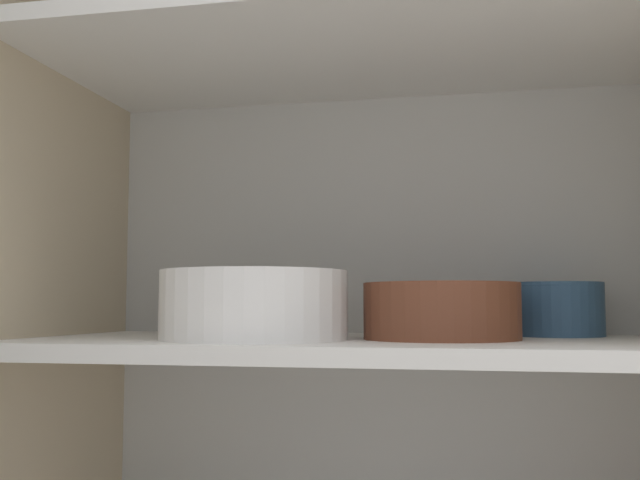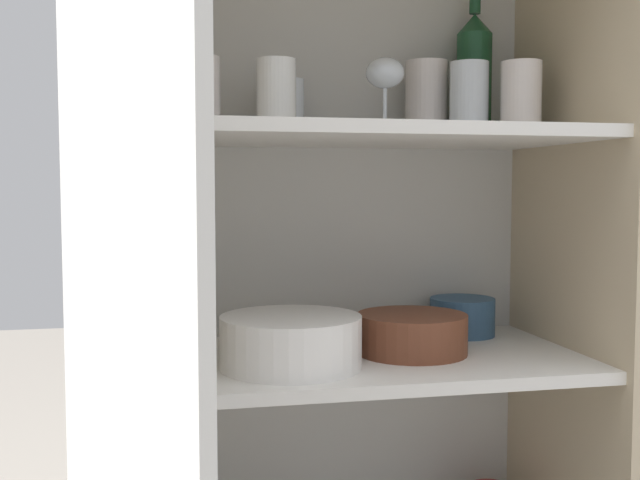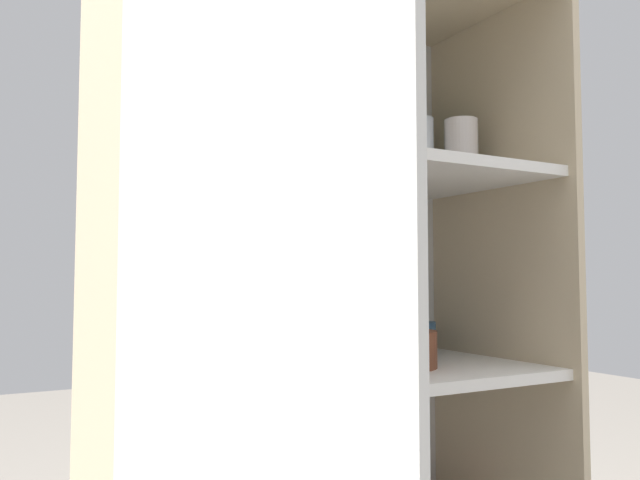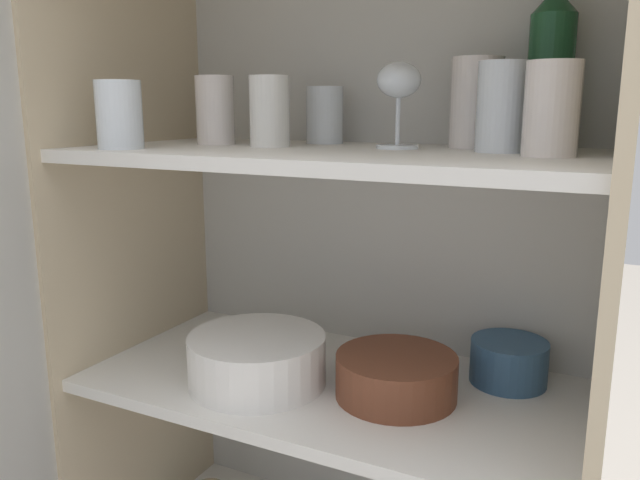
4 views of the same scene
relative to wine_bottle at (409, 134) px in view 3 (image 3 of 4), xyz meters
The scene contains 18 objects.
cupboard_back_panel 0.53m from the wine_bottle, 168.47° to the left, with size 0.82×0.02×1.35m, color silver.
cupboard_side_left 0.83m from the wine_bottle, 167.91° to the right, with size 0.02×0.43×1.35m, color #CCB793.
cupboard_side_right 0.48m from the wine_bottle, 52.06° to the right, with size 0.02×0.43×1.35m, color #CCB793.
shelf_board_middle 0.60m from the wine_bottle, 152.78° to the right, with size 0.78×0.39×0.02m, color white.
shelf_board_upper 0.35m from the wine_bottle, 152.78° to the right, with size 0.78×0.39×0.02m, color white.
cupboard_door 0.94m from the wine_bottle, 138.40° to the right, with size 0.17×0.38×1.35m.
tumbler_glass_0 0.54m from the wine_bottle, 167.25° to the right, with size 0.07×0.07×0.11m.
tumbler_glass_1 0.65m from the wine_bottle, 154.16° to the right, with size 0.07×0.07×0.10m.
tumbler_glass_2 0.37m from the wine_bottle, behind, with size 0.06×0.06×0.10m.
tumbler_glass_3 0.12m from the wine_bottle, 168.61° to the right, with size 0.08×0.08×0.14m.
tumbler_glass_4 0.16m from the wine_bottle, 80.94° to the right, with size 0.07×0.07×0.12m.
tumbler_glass_5 0.43m from the wine_bottle, 160.81° to the right, with size 0.06×0.06×0.11m.
tumbler_glass_6 0.12m from the wine_bottle, 117.76° to the right, with size 0.07×0.07×0.12m.
wine_glass_0 0.22m from the wine_bottle, 156.07° to the right, with size 0.07×0.07×0.13m.
wine_bottle is the anchor object (origin of this frame).
plate_stack_white 0.63m from the wine_bottle, 151.77° to the right, with size 0.22×0.22×0.08m.
mixing_bowl_large 0.51m from the wine_bottle, 138.12° to the right, with size 0.19×0.19×0.07m.
serving_bowl_small 0.46m from the wine_bottle, 138.92° to the right, with size 0.12×0.12×0.07m.
Camera 3 is at (-0.56, -0.78, 0.79)m, focal length 35.00 mm.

